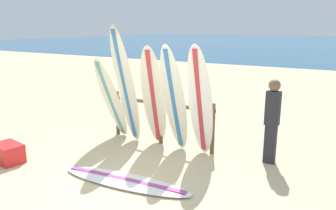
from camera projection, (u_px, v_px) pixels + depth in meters
The scene contains 10 objects.
ground_plane at pixel (112, 187), 5.30m from camera, with size 120.00×120.00×0.00m, color #D3BC8C.
surfboard_rack at pixel (161, 114), 7.18m from camera, with size 2.56×0.09×1.05m.
surfboard_leaning_far_left at pixel (111, 99), 7.38m from camera, with size 0.69×0.89×1.91m.
surfboard_leaning_left at pixel (126, 86), 6.97m from camera, with size 0.60×0.75×2.60m.
surfboard_leaning_center_left at pixel (154, 97), 6.83m from camera, with size 0.65×0.81×2.20m.
surfboard_leaning_center at pixel (174, 100), 6.48m from camera, with size 0.53×0.74×2.25m.
surfboard_leaning_center_right at pixel (200, 102), 6.29m from camera, with size 0.52×0.62×2.26m.
surfboard_lying_on_sand at pixel (125, 181), 5.46m from camera, with size 2.43×0.79×0.08m.
beachgoer_standing at pixel (272, 118), 6.08m from camera, with size 0.26×0.22×1.61m.
cooler_box at pixel (8, 153), 6.28m from camera, with size 0.60×0.40×0.36m, color red.
Camera 1 is at (3.27, -3.70, 2.53)m, focal length 35.05 mm.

